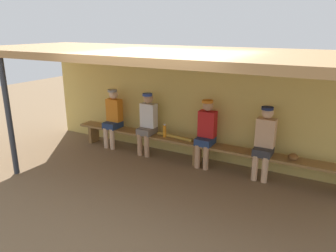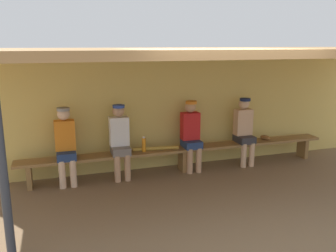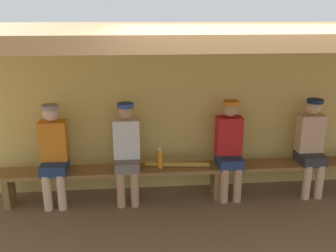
% 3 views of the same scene
% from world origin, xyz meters
% --- Properties ---
extents(ground_plane, '(24.00, 24.00, 0.00)m').
position_xyz_m(ground_plane, '(0.00, 0.00, 0.00)').
color(ground_plane, brown).
extents(back_wall, '(8.00, 0.20, 2.20)m').
position_xyz_m(back_wall, '(0.00, 2.00, 1.10)').
color(back_wall, '#D8BC60').
rests_on(back_wall, ground).
extents(dugout_roof, '(8.00, 2.80, 0.12)m').
position_xyz_m(dugout_roof, '(0.00, 0.70, 2.26)').
color(dugout_roof, '#9E7547').
rests_on(dugout_roof, back_wall).
extents(support_post, '(0.10, 0.10, 2.20)m').
position_xyz_m(support_post, '(-2.84, -0.55, 1.10)').
color(support_post, '#2D333D').
rests_on(support_post, ground).
extents(bench, '(6.00, 0.36, 0.46)m').
position_xyz_m(bench, '(0.00, 1.55, 0.39)').
color(bench, olive).
rests_on(bench, ground).
extents(player_rightmost, '(0.34, 0.42, 1.34)m').
position_xyz_m(player_rightmost, '(-2.13, 1.55, 0.75)').
color(player_rightmost, navy).
rests_on(player_rightmost, ground).
extents(player_in_red, '(0.34, 0.42, 1.34)m').
position_xyz_m(player_in_red, '(1.31, 1.55, 0.75)').
color(player_in_red, '#333338').
rests_on(player_in_red, ground).
extents(player_in_white, '(0.34, 0.42, 1.34)m').
position_xyz_m(player_in_white, '(-1.19, 1.55, 0.75)').
color(player_in_white, slate).
rests_on(player_in_white, ground).
extents(player_shirtless_tan, '(0.34, 0.42, 1.34)m').
position_xyz_m(player_shirtless_tan, '(0.17, 1.55, 0.75)').
color(player_shirtless_tan, navy).
rests_on(player_shirtless_tan, ground).
extents(water_bottle_orange, '(0.07, 0.07, 0.28)m').
position_xyz_m(water_bottle_orange, '(-0.76, 1.54, 0.59)').
color(water_bottle_orange, orange).
rests_on(water_bottle_orange, bench).
extents(baseball_glove_worn, '(0.20, 0.26, 0.09)m').
position_xyz_m(baseball_glove_worn, '(1.82, 1.57, 0.51)').
color(baseball_glove_worn, brown).
rests_on(baseball_glove_worn, bench).
extents(baseball_bat, '(0.86, 0.17, 0.07)m').
position_xyz_m(baseball_bat, '(-0.53, 1.55, 0.49)').
color(baseball_bat, '#B28C33').
rests_on(baseball_bat, bench).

